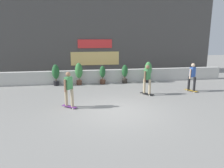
{
  "coord_description": "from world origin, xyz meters",
  "views": [
    {
      "loc": [
        -1.7,
        -8.95,
        3.33
      ],
      "look_at": [
        0.0,
        1.5,
        0.9
      ],
      "focal_mm": 34.62,
      "sensor_mm": 36.0,
      "label": 1
    }
  ],
  "objects_px": {
    "potted_plant_2": "(103,74)",
    "skater_far_left": "(147,78)",
    "potted_plant_4": "(148,70)",
    "potted_plant_0": "(56,73)",
    "potted_plant_3": "(125,73)",
    "potted_plant_1": "(79,72)",
    "skater_far_right": "(192,76)",
    "skater_by_wall_right": "(69,88)"
  },
  "relations": [
    {
      "from": "potted_plant_3",
      "to": "potted_plant_2",
      "type": "bearing_deg",
      "value": 180.0
    },
    {
      "from": "potted_plant_0",
      "to": "skater_far_left",
      "type": "distance_m",
      "value": 6.14
    },
    {
      "from": "potted_plant_2",
      "to": "skater_far_left",
      "type": "height_order",
      "value": "skater_far_left"
    },
    {
      "from": "potted_plant_3",
      "to": "potted_plant_1",
      "type": "bearing_deg",
      "value": -180.0
    },
    {
      "from": "potted_plant_2",
      "to": "skater_by_wall_right",
      "type": "relative_size",
      "value": 0.74
    },
    {
      "from": "potted_plant_3",
      "to": "skater_far_left",
      "type": "relative_size",
      "value": 0.76
    },
    {
      "from": "potted_plant_1",
      "to": "skater_by_wall_right",
      "type": "height_order",
      "value": "skater_by_wall_right"
    },
    {
      "from": "potted_plant_2",
      "to": "skater_far_left",
      "type": "xyz_separation_m",
      "value": [
        2.13,
        -3.17,
        0.26
      ]
    },
    {
      "from": "potted_plant_4",
      "to": "skater_far_right",
      "type": "relative_size",
      "value": 0.87
    },
    {
      "from": "potted_plant_4",
      "to": "potted_plant_0",
      "type": "bearing_deg",
      "value": -180.0
    },
    {
      "from": "potted_plant_0",
      "to": "potted_plant_2",
      "type": "distance_m",
      "value": 3.13
    },
    {
      "from": "potted_plant_1",
      "to": "skater_far_left",
      "type": "xyz_separation_m",
      "value": [
        3.74,
        -3.17,
        0.08
      ]
    },
    {
      "from": "potted_plant_3",
      "to": "potted_plant_4",
      "type": "height_order",
      "value": "potted_plant_4"
    },
    {
      "from": "potted_plant_0",
      "to": "potted_plant_2",
      "type": "relative_size",
      "value": 1.13
    },
    {
      "from": "skater_by_wall_right",
      "to": "potted_plant_2",
      "type": "bearing_deg",
      "value": 65.87
    },
    {
      "from": "skater_far_left",
      "to": "skater_far_right",
      "type": "height_order",
      "value": "same"
    },
    {
      "from": "potted_plant_1",
      "to": "skater_far_right",
      "type": "xyz_separation_m",
      "value": [
        6.6,
        -2.89,
        0.08
      ]
    },
    {
      "from": "potted_plant_0",
      "to": "potted_plant_4",
      "type": "xyz_separation_m",
      "value": [
        6.38,
        0.0,
        0.04
      ]
    },
    {
      "from": "skater_by_wall_right",
      "to": "skater_far_left",
      "type": "height_order",
      "value": "same"
    },
    {
      "from": "potted_plant_4",
      "to": "potted_plant_3",
      "type": "bearing_deg",
      "value": 180.0
    },
    {
      "from": "potted_plant_0",
      "to": "potted_plant_2",
      "type": "xyz_separation_m",
      "value": [
        3.12,
        0.0,
        -0.13
      ]
    },
    {
      "from": "potted_plant_0",
      "to": "skater_far_right",
      "type": "distance_m",
      "value": 8.62
    },
    {
      "from": "skater_far_left",
      "to": "potted_plant_0",
      "type": "bearing_deg",
      "value": 148.88
    },
    {
      "from": "potted_plant_0",
      "to": "potted_plant_3",
      "type": "bearing_deg",
      "value": 0.0
    },
    {
      "from": "potted_plant_3",
      "to": "skater_by_wall_right",
      "type": "bearing_deg",
      "value": -127.85
    },
    {
      "from": "potted_plant_1",
      "to": "skater_by_wall_right",
      "type": "bearing_deg",
      "value": -96.2
    },
    {
      "from": "skater_far_left",
      "to": "potted_plant_3",
      "type": "bearing_deg",
      "value": 100.25
    },
    {
      "from": "potted_plant_0",
      "to": "potted_plant_4",
      "type": "relative_size",
      "value": 0.96
    },
    {
      "from": "potted_plant_1",
      "to": "potted_plant_3",
      "type": "xyz_separation_m",
      "value": [
        3.17,
        0.0,
        -0.15
      ]
    },
    {
      "from": "potted_plant_1",
      "to": "skater_far_right",
      "type": "bearing_deg",
      "value": -23.64
    },
    {
      "from": "potted_plant_2",
      "to": "skater_by_wall_right",
      "type": "xyz_separation_m",
      "value": [
        -2.12,
        -4.74,
        0.26
      ]
    },
    {
      "from": "potted_plant_2",
      "to": "potted_plant_3",
      "type": "xyz_separation_m",
      "value": [
        1.56,
        0.0,
        0.03
      ]
    },
    {
      "from": "potted_plant_1",
      "to": "potted_plant_2",
      "type": "bearing_deg",
      "value": 0.0
    },
    {
      "from": "skater_far_left",
      "to": "potted_plant_2",
      "type": "bearing_deg",
      "value": 123.9
    },
    {
      "from": "potted_plant_4",
      "to": "skater_by_wall_right",
      "type": "xyz_separation_m",
      "value": [
        -5.38,
        -4.74,
        0.09
      ]
    },
    {
      "from": "potted_plant_1",
      "to": "skater_far_left",
      "type": "distance_m",
      "value": 4.91
    },
    {
      "from": "potted_plant_0",
      "to": "skater_by_wall_right",
      "type": "bearing_deg",
      "value": -78.06
    },
    {
      "from": "potted_plant_2",
      "to": "skater_far_left",
      "type": "relative_size",
      "value": 0.74
    },
    {
      "from": "potted_plant_0",
      "to": "skater_far_right",
      "type": "height_order",
      "value": "skater_far_right"
    },
    {
      "from": "potted_plant_1",
      "to": "skater_by_wall_right",
      "type": "distance_m",
      "value": 4.77
    },
    {
      "from": "potted_plant_1",
      "to": "potted_plant_3",
      "type": "distance_m",
      "value": 3.17
    },
    {
      "from": "skater_far_right",
      "to": "potted_plant_0",
      "type": "bearing_deg",
      "value": 160.4
    }
  ]
}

